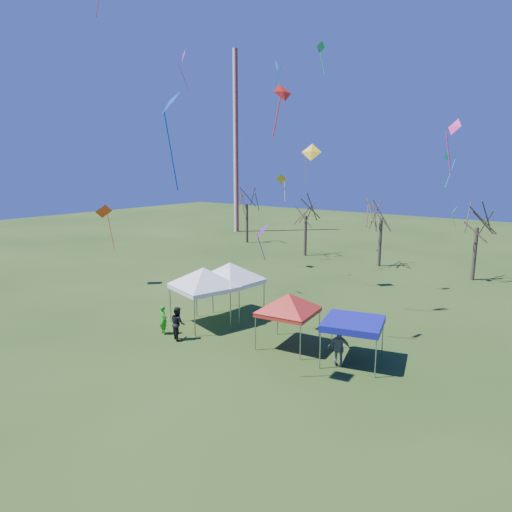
{
  "coord_description": "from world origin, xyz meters",
  "views": [
    {
      "loc": [
        14.0,
        -16.82,
        9.57
      ],
      "look_at": [
        -0.99,
        3.0,
        4.58
      ],
      "focal_mm": 32.0,
      "sensor_mm": 36.0,
      "label": 1
    }
  ],
  "objects": [
    {
      "name": "kite_11",
      "position": [
        -3.66,
        13.35,
        10.48
      ],
      "size": [
        1.72,
        1.4,
        3.25
      ],
      "rotation": [
        0.0,
        0.0,
        0.4
      ],
      "color": "yellow",
      "rests_on": "ground"
    },
    {
      "name": "tree_3",
      "position": [
        6.03,
        24.04,
        6.08
      ],
      "size": [
        3.59,
        3.59,
        7.91
      ],
      "color": "#3D2D21",
      "rests_on": "ground"
    },
    {
      "name": "kite_1",
      "position": [
        -0.9,
        3.41,
        5.97
      ],
      "size": [
        1.19,
        1.18,
        2.19
      ],
      "rotation": [
        0.0,
        0.0,
        5.5
      ],
      "color": "#74169F",
      "rests_on": "ground"
    },
    {
      "name": "kite_5",
      "position": [
        0.29,
        -4.18,
        11.87
      ],
      "size": [
        1.48,
        1.39,
        3.89
      ],
      "rotation": [
        0.0,
        0.0,
        5.69
      ],
      "color": "blue",
      "rests_on": "ground"
    },
    {
      "name": "ground",
      "position": [
        0.0,
        0.0,
        0.0
      ],
      "size": [
        140.0,
        140.0,
        0.0
      ],
      "primitive_type": "plane",
      "color": "#214014",
      "rests_on": "ground"
    },
    {
      "name": "kite_7",
      "position": [
        -15.46,
        11.99,
        18.48
      ],
      "size": [
        1.24,
        1.17,
        3.31
      ],
      "rotation": [
        0.0,
        0.0,
        5.64
      ],
      "color": "#D72FAB",
      "rests_on": "ground"
    },
    {
      "name": "kite_2",
      "position": [
        -13.82,
        23.5,
        19.41
      ],
      "size": [
        1.09,
        1.15,
        3.05
      ],
      "rotation": [
        0.0,
        0.0,
        2.3
      ],
      "color": "#0CBCBF",
      "rests_on": "ground"
    },
    {
      "name": "kite_17",
      "position": [
        7.84,
        7.29,
        11.31
      ],
      "size": [
        0.97,
        0.86,
        2.7
      ],
      "rotation": [
        0.0,
        0.0,
        5.68
      ],
      "color": "#F7368F",
      "rests_on": "ground"
    },
    {
      "name": "person_grey",
      "position": [
        4.78,
        1.99,
        0.93
      ],
      "size": [
        1.18,
        0.79,
        1.86
      ],
      "primitive_type": "imported",
      "rotation": [
        0.0,
        0.0,
        3.48
      ],
      "color": "slate",
      "rests_on": "ground"
    },
    {
      "name": "radio_mast",
      "position": [
        -28.0,
        34.0,
        12.5
      ],
      "size": [
        0.7,
        0.7,
        25.0
      ],
      "primitive_type": "cylinder",
      "color": "silver",
      "rests_on": "ground"
    },
    {
      "name": "tent_blue",
      "position": [
        5.08,
        2.79,
        2.0
      ],
      "size": [
        3.39,
        3.39,
        2.17
      ],
      "rotation": [
        0.0,
        0.0,
        0.26
      ],
      "color": "gray",
      "rests_on": "ground"
    },
    {
      "name": "kite_14",
      "position": [
        -17.16,
        4.5,
        5.97
      ],
      "size": [
        1.23,
        1.58,
        3.64
      ],
      "rotation": [
        0.0,
        0.0,
        4.48
      ],
      "color": "red",
      "rests_on": "ground"
    },
    {
      "name": "kite_22",
      "position": [
        4.11,
        20.87,
        10.05
      ],
      "size": [
        1.02,
        0.96,
        2.69
      ],
      "rotation": [
        0.0,
        0.0,
        2.64
      ],
      "color": "#0DB9CA",
      "rests_on": "ground"
    },
    {
      "name": "tent_white_west",
      "position": [
        -4.55,
        2.48,
        3.29
      ],
      "size": [
        4.44,
        4.44,
        4.07
      ],
      "rotation": [
        0.0,
        0.0,
        -0.28
      ],
      "color": "gray",
      "rests_on": "ground"
    },
    {
      "name": "person_dark",
      "position": [
        -3.97,
        -0.26,
        0.93
      ],
      "size": [
        1.12,
        1.02,
        1.87
      ],
      "primitive_type": "imported",
      "rotation": [
        0.0,
        0.0,
        2.71
      ],
      "color": "black",
      "rests_on": "ground"
    },
    {
      "name": "kite_13",
      "position": [
        -11.31,
        20.75,
        8.15
      ],
      "size": [
        1.02,
        0.95,
        2.65
      ],
      "rotation": [
        0.0,
        0.0,
        3.79
      ],
      "color": "yellow",
      "rests_on": "ground"
    },
    {
      "name": "tent_red",
      "position": [
        1.48,
        2.56,
        2.75
      ],
      "size": [
        3.83,
        3.83,
        3.41
      ],
      "rotation": [
        0.0,
        0.0,
        0.14
      ],
      "color": "gray",
      "rests_on": "ground"
    },
    {
      "name": "kite_27",
      "position": [
        0.98,
        2.53,
        13.0
      ],
      "size": [
        0.98,
        1.21,
        2.57
      ],
      "rotation": [
        0.0,
        0.0,
        1.17
      ],
      "color": "red",
      "rests_on": "ground"
    },
    {
      "name": "tree_1",
      "position": [
        -10.77,
        24.65,
        5.79
      ],
      "size": [
        3.42,
        3.42,
        7.54
      ],
      "color": "#3D2D21",
      "rests_on": "ground"
    },
    {
      "name": "kite_24",
      "position": [
        -2.42,
        12.14,
        17.33
      ],
      "size": [
        0.54,
        0.86,
        2.13
      ],
      "rotation": [
        0.0,
        0.0,
        4.5
      ],
      "color": "green",
      "rests_on": "ground"
    },
    {
      "name": "tree_0",
      "position": [
        -20.85,
        27.38,
        6.49
      ],
      "size": [
        3.83,
        3.83,
        8.44
      ],
      "color": "#3D2D21",
      "rests_on": "ground"
    },
    {
      "name": "kite_19",
      "position": [
        4.64,
        21.97,
        5.94
      ],
      "size": [
        0.57,
        0.79,
        1.97
      ],
      "rotation": [
        0.0,
        0.0,
        4.9
      ],
      "color": "#209516",
      "rests_on": "ground"
    },
    {
      "name": "tent_white_mid",
      "position": [
        -4.19,
        4.51,
        3.29
      ],
      "size": [
        4.6,
        4.6,
        4.07
      ],
      "rotation": [
        0.0,
        0.0,
        -0.08
      ],
      "color": "gray",
      "rests_on": "ground"
    },
    {
      "name": "person_green",
      "position": [
        -5.24,
        -0.19,
        0.84
      ],
      "size": [
        0.71,
        0.57,
        1.67
      ],
      "primitive_type": "imported",
      "rotation": [
        0.0,
        0.0,
        2.82
      ],
      "color": "#1DA51A",
      "rests_on": "ground"
    },
    {
      "name": "tree_2",
      "position": [
        -2.37,
        24.38,
        6.29
      ],
      "size": [
        3.71,
        3.71,
        8.18
      ],
      "color": "#3D2D21",
      "rests_on": "ground"
    }
  ]
}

